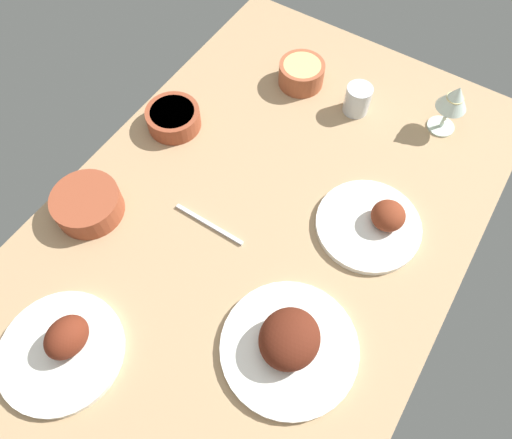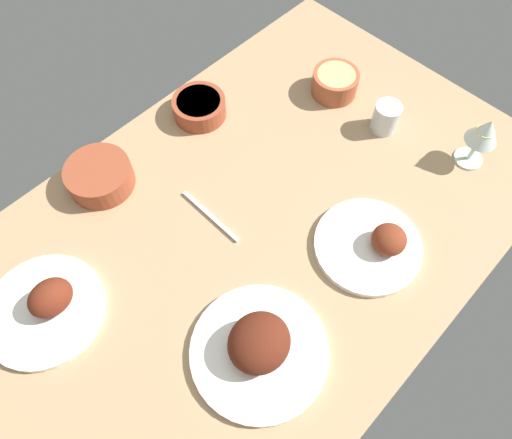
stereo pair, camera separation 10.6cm
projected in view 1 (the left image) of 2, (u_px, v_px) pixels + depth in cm
name	position (u px, v px, depth cm)	size (l,w,h in cm)	color
dining_table	(256.00, 228.00, 109.33)	(140.00, 90.00, 4.00)	tan
plate_center_main	(63.00, 347.00, 91.60)	(24.83, 24.83, 8.53)	white
plate_near_viewer	(289.00, 343.00, 91.11)	(27.64, 27.64, 9.29)	white
plate_far_side	(373.00, 223.00, 105.71)	(23.95, 23.95, 7.21)	white
bowl_potatoes	(87.00, 204.00, 106.47)	(15.60, 15.60, 5.91)	brown
bowl_cream	(173.00, 118.00, 119.56)	(13.79, 13.79, 5.15)	brown
bowl_pasta	(301.00, 73.00, 126.50)	(12.29, 12.29, 6.30)	#A35133
wine_glass	(454.00, 100.00, 113.01)	(7.60, 7.60, 14.00)	silver
water_tumbler	(357.00, 99.00, 121.15)	(6.72, 6.72, 7.78)	silver
fork_loose	(209.00, 224.00, 107.05)	(18.33, 0.90, 0.80)	silver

